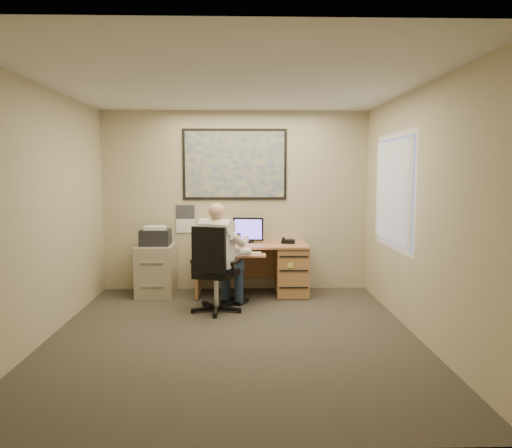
{
  "coord_description": "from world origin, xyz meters",
  "views": [
    {
      "loc": [
        0.1,
        -5.29,
        1.79
      ],
      "look_at": [
        0.28,
        1.3,
        1.1
      ],
      "focal_mm": 35.0,
      "sensor_mm": 36.0,
      "label": 1
    }
  ],
  "objects_px": {
    "office_chair": "(218,287)",
    "person": "(216,257)",
    "desk": "(274,264)",
    "filing_cabinet": "(156,265)"
  },
  "relations": [
    {
      "from": "desk",
      "to": "person",
      "type": "height_order",
      "value": "person"
    },
    {
      "from": "person",
      "to": "office_chair",
      "type": "bearing_deg",
      "value": -48.59
    },
    {
      "from": "office_chair",
      "to": "filing_cabinet",
      "type": "bearing_deg",
      "value": 153.7
    },
    {
      "from": "office_chair",
      "to": "person",
      "type": "height_order",
      "value": "person"
    },
    {
      "from": "filing_cabinet",
      "to": "person",
      "type": "height_order",
      "value": "person"
    },
    {
      "from": "office_chair",
      "to": "person",
      "type": "xyz_separation_m",
      "value": [
        -0.02,
        0.08,
        0.37
      ]
    },
    {
      "from": "filing_cabinet",
      "to": "person",
      "type": "relative_size",
      "value": 0.72
    },
    {
      "from": "office_chair",
      "to": "person",
      "type": "distance_m",
      "value": 0.38
    },
    {
      "from": "desk",
      "to": "filing_cabinet",
      "type": "height_order",
      "value": "desk"
    },
    {
      "from": "office_chair",
      "to": "person",
      "type": "relative_size",
      "value": 0.8
    }
  ]
}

